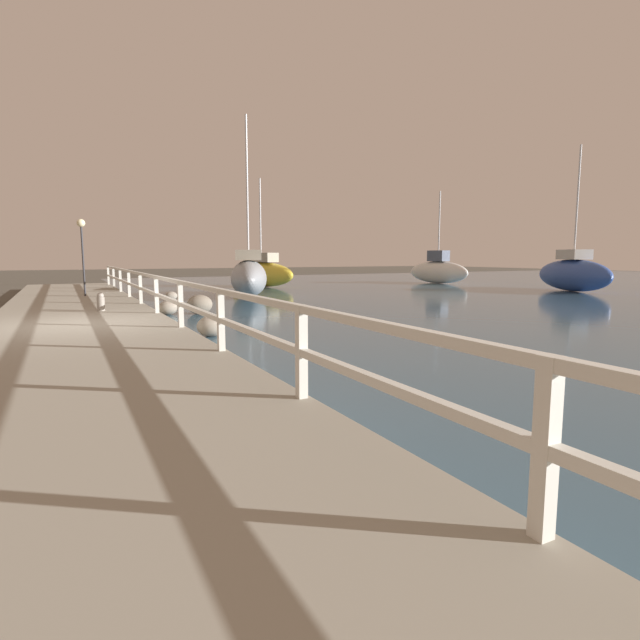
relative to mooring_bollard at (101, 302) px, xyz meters
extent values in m
plane|color=#4C473D|center=(-0.57, -2.70, -0.51)|extent=(120.00, 120.00, 0.00)
cube|color=gray|center=(-0.57, -2.70, -0.38)|extent=(3.87, 36.00, 0.27)
cube|color=silver|center=(1.26, -13.01, 0.24)|extent=(0.10, 0.10, 0.98)
cube|color=silver|center=(1.26, -10.06, 0.24)|extent=(0.10, 0.10, 0.98)
cube|color=silver|center=(1.26, -7.12, 0.24)|extent=(0.10, 0.10, 0.98)
cube|color=silver|center=(1.26, -4.17, 0.24)|extent=(0.10, 0.10, 0.98)
cube|color=silver|center=(1.26, -1.23, 0.24)|extent=(0.10, 0.10, 0.98)
cube|color=silver|center=(1.26, 1.72, 0.24)|extent=(0.10, 0.10, 0.98)
cube|color=silver|center=(1.26, 4.66, 0.24)|extent=(0.10, 0.10, 0.98)
cube|color=silver|center=(1.26, 7.61, 0.24)|extent=(0.10, 0.10, 0.98)
cube|color=silver|center=(1.26, 10.56, 0.24)|extent=(0.10, 0.10, 0.98)
cube|color=silver|center=(1.26, 13.50, 0.24)|extent=(0.10, 0.10, 0.98)
cube|color=silver|center=(1.26, -2.70, 0.69)|extent=(0.09, 32.50, 0.08)
cube|color=silver|center=(1.26, -2.70, 0.24)|extent=(0.09, 32.50, 0.08)
ellipsoid|color=slate|center=(2.76, 0.34, -0.23)|extent=(0.77, 0.69, 0.58)
ellipsoid|color=gray|center=(1.85, 0.50, -0.30)|extent=(0.57, 0.51, 0.43)
ellipsoid|color=gray|center=(1.92, -4.04, -0.29)|extent=(0.60, 0.54, 0.45)
ellipsoid|color=gray|center=(2.85, 5.26, -0.33)|extent=(0.49, 0.44, 0.37)
cylinder|color=gray|center=(0.00, 0.00, -0.06)|extent=(0.20, 0.20, 0.37)
sphere|color=gray|center=(0.00, 0.00, 0.16)|extent=(0.18, 0.18, 0.18)
cylinder|color=#2D2D33|center=(-0.16, 5.83, 1.02)|extent=(0.07, 0.07, 2.53)
sphere|color=beige|center=(-0.16, 5.83, 2.43)|extent=(0.29, 0.29, 0.29)
ellipsoid|color=gray|center=(6.28, 5.93, 0.27)|extent=(3.20, 5.54, 1.56)
cube|color=#9E937F|center=(6.28, 5.93, 1.27)|extent=(1.59, 2.00, 0.43)
cylinder|color=silver|center=(6.28, 5.93, 4.06)|extent=(0.09, 0.09, 6.01)
ellipsoid|color=white|center=(20.57, 10.36, 0.20)|extent=(1.37, 5.02, 1.41)
cube|color=#4C566B|center=(20.57, 10.36, 1.24)|extent=(0.80, 1.39, 0.68)
cylinder|color=silver|center=(20.57, 10.36, 3.10)|extent=(0.09, 0.09, 4.39)
ellipsoid|color=gold|center=(9.19, 12.14, 0.19)|extent=(2.88, 5.20, 1.40)
cube|color=#9E937F|center=(9.19, 12.14, 1.15)|extent=(1.50, 2.24, 0.52)
cylinder|color=silver|center=(9.19, 12.14, 3.20)|extent=(0.09, 0.09, 4.62)
ellipsoid|color=#2D4C9E|center=(21.66, 1.61, 0.28)|extent=(3.33, 5.76, 1.57)
cube|color=beige|center=(21.66, 1.61, 1.30)|extent=(1.47, 1.82, 0.48)
cylinder|color=silver|center=(21.66, 1.61, 3.81)|extent=(0.09, 0.09, 5.49)
camera|label=1|loc=(-0.90, -14.66, 1.22)|focal=28.00mm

